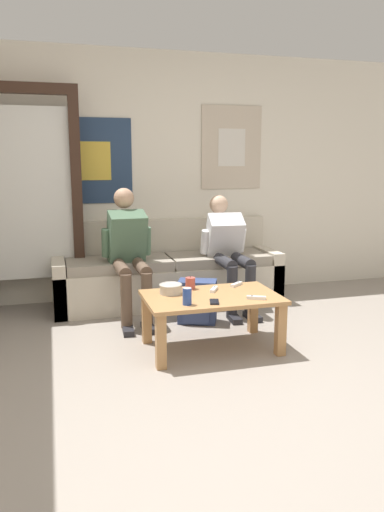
# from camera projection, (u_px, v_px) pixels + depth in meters

# --- Properties ---
(ground_plane) EXTENTS (18.00, 18.00, 0.00)m
(ground_plane) POSITION_uv_depth(u_px,v_px,m) (266.00, 401.00, 3.06)
(ground_plane) COLOR gray
(wall_back) EXTENTS (10.00, 0.07, 2.55)m
(wall_back) POSITION_uv_depth(u_px,v_px,m) (168.00, 177.00, 5.30)
(wall_back) COLOR silver
(wall_back) RESTS_ON ground_plane
(door_frame) EXTENTS (1.00, 0.10, 2.15)m
(door_frame) POSITION_uv_depth(u_px,v_px,m) (28.00, 187.00, 4.73)
(door_frame) COLOR #382319
(door_frame) RESTS_ON ground_plane
(couch) EXTENTS (2.28, 0.71, 0.84)m
(couch) POSITION_uv_depth(u_px,v_px,m) (167.00, 275.00, 5.13)
(couch) COLOR beige
(couch) RESTS_ON ground_plane
(coffee_table) EXTENTS (1.03, 0.64, 0.43)m
(coffee_table) POSITION_uv_depth(u_px,v_px,m) (211.00, 305.00, 3.84)
(coffee_table) COLOR #B27F4C
(coffee_table) RESTS_ON ground_plane
(person_seated_adult) EXTENTS (0.47, 0.92, 1.19)m
(person_seated_adult) POSITION_uv_depth(u_px,v_px,m) (129.00, 249.00, 4.60)
(person_seated_adult) COLOR brown
(person_seated_adult) RESTS_ON ground_plane
(person_seated_teen) EXTENTS (0.47, 0.95, 1.10)m
(person_seated_teen) POSITION_uv_depth(u_px,v_px,m) (228.00, 247.00, 4.90)
(person_seated_teen) COLOR #2D2D33
(person_seated_teen) RESTS_ON ground_plane
(backpack) EXTENTS (0.39, 0.32, 0.39)m
(backpack) POSITION_uv_depth(u_px,v_px,m) (197.00, 302.00, 4.50)
(backpack) COLOR navy
(backpack) RESTS_ON ground_plane
(ceramic_bowl) EXTENTS (0.18, 0.18, 0.08)m
(ceramic_bowl) POSITION_uv_depth(u_px,v_px,m) (171.00, 288.00, 3.87)
(ceramic_bowl) COLOR #B7B2A8
(ceramic_bowl) RESTS_ON coffee_table
(pillar_candle) EXTENTS (0.08, 0.08, 0.11)m
(pillar_candle) POSITION_uv_depth(u_px,v_px,m) (190.00, 283.00, 4.01)
(pillar_candle) COLOR #B24C42
(pillar_candle) RESTS_ON coffee_table
(drink_can_blue) EXTENTS (0.07, 0.07, 0.12)m
(drink_can_blue) POSITION_uv_depth(u_px,v_px,m) (187.00, 296.00, 3.57)
(drink_can_blue) COLOR #28479E
(drink_can_blue) RESTS_ON coffee_table
(game_controller_near_left) EXTENTS (0.14, 0.09, 0.03)m
(game_controller_near_left) POSITION_uv_depth(u_px,v_px,m) (256.00, 298.00, 3.72)
(game_controller_near_left) COLOR white
(game_controller_near_left) RESTS_ON coffee_table
(game_controller_near_right) EXTENTS (0.13, 0.12, 0.03)m
(game_controller_near_right) POSITION_uv_depth(u_px,v_px,m) (236.00, 284.00, 4.12)
(game_controller_near_right) COLOR white
(game_controller_near_right) RESTS_ON coffee_table
(game_controller_far_center) EXTENTS (0.10, 0.14, 0.03)m
(game_controller_far_center) POSITION_uv_depth(u_px,v_px,m) (214.00, 289.00, 3.96)
(game_controller_far_center) COLOR white
(game_controller_far_center) RESTS_ON coffee_table
(cell_phone) EXTENTS (0.10, 0.15, 0.01)m
(cell_phone) POSITION_uv_depth(u_px,v_px,m) (214.00, 302.00, 3.64)
(cell_phone) COLOR black
(cell_phone) RESTS_ON coffee_table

